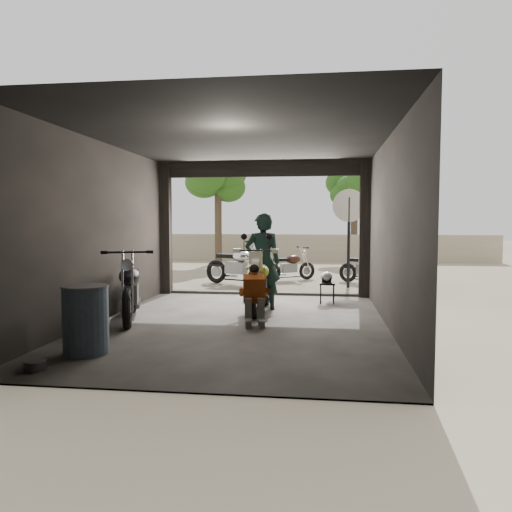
% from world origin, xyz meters
% --- Properties ---
extents(ground, '(80.00, 80.00, 0.00)m').
position_xyz_m(ground, '(0.00, 0.00, 0.00)').
color(ground, '#7A6D56').
rests_on(ground, ground).
extents(garage, '(7.00, 7.13, 3.20)m').
position_xyz_m(garage, '(0.00, 0.55, 1.28)').
color(garage, '#2D2B28').
rests_on(garage, ground).
extents(boundary_wall, '(18.00, 0.30, 1.20)m').
position_xyz_m(boundary_wall, '(0.00, 14.00, 0.60)').
color(boundary_wall, gray).
rests_on(boundary_wall, ground).
extents(tree_left, '(2.20, 2.20, 5.60)m').
position_xyz_m(tree_left, '(-3.00, 12.50, 3.99)').
color(tree_left, '#382B1E').
rests_on(tree_left, ground).
extents(tree_right, '(2.20, 2.20, 5.00)m').
position_xyz_m(tree_right, '(2.80, 14.00, 3.56)').
color(tree_right, '#382B1E').
rests_on(tree_right, ground).
extents(main_bike, '(0.85, 1.96, 1.29)m').
position_xyz_m(main_bike, '(0.22, 1.25, 0.64)').
color(main_bike, beige).
rests_on(main_bike, ground).
extents(left_bike, '(1.34, 2.06, 1.29)m').
position_xyz_m(left_bike, '(-2.00, 0.09, 0.65)').
color(left_bike, black).
rests_on(left_bike, ground).
extents(outside_bike_a, '(2.03, 1.48, 1.27)m').
position_xyz_m(outside_bike_a, '(-0.93, 5.29, 0.64)').
color(outside_bike_a, black).
rests_on(outside_bike_a, ground).
extents(outside_bike_b, '(1.59, 1.34, 1.01)m').
position_xyz_m(outside_bike_b, '(0.46, 6.51, 0.51)').
color(outside_bike_b, '#38190D').
rests_on(outside_bike_b, ground).
extents(outside_bike_c, '(1.67, 1.40, 1.06)m').
position_xyz_m(outside_bike_c, '(2.68, 6.01, 0.53)').
color(outside_bike_c, black).
rests_on(outside_bike_c, ground).
extents(rider, '(0.78, 0.59, 1.94)m').
position_xyz_m(rider, '(0.23, 1.43, 0.97)').
color(rider, black).
rests_on(rider, ground).
extents(mechanic, '(0.62, 0.77, 1.01)m').
position_xyz_m(mechanic, '(0.28, -0.08, 0.50)').
color(mechanic, '#A44A15').
rests_on(mechanic, ground).
extents(stool, '(0.33, 0.33, 0.46)m').
position_xyz_m(stool, '(1.53, 2.39, 0.39)').
color(stool, black).
rests_on(stool, ground).
extents(helmet, '(0.27, 0.28, 0.24)m').
position_xyz_m(helmet, '(1.51, 2.43, 0.58)').
color(helmet, beige).
rests_on(helmet, stool).
extents(oil_drum, '(0.62, 0.62, 0.92)m').
position_xyz_m(oil_drum, '(-1.70, -2.20, 0.46)').
color(oil_drum, '#3C5064').
rests_on(oil_drum, ground).
extents(sign_post, '(0.88, 0.08, 2.64)m').
position_xyz_m(sign_post, '(2.11, 5.14, 1.81)').
color(sign_post, black).
rests_on(sign_post, ground).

